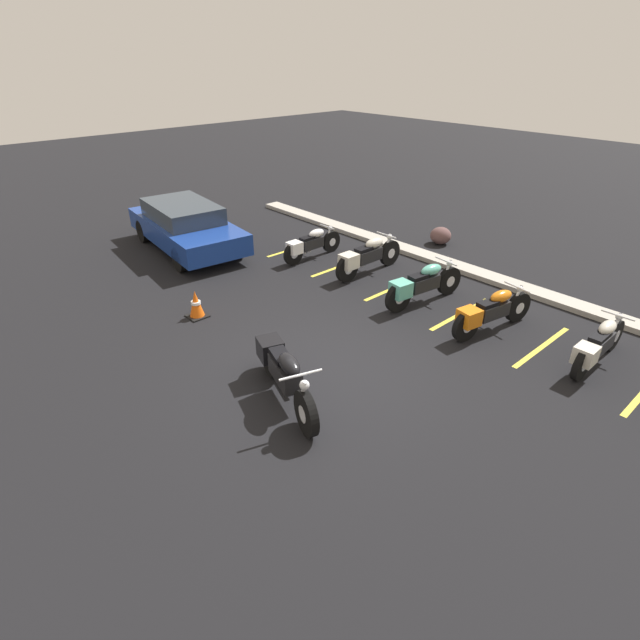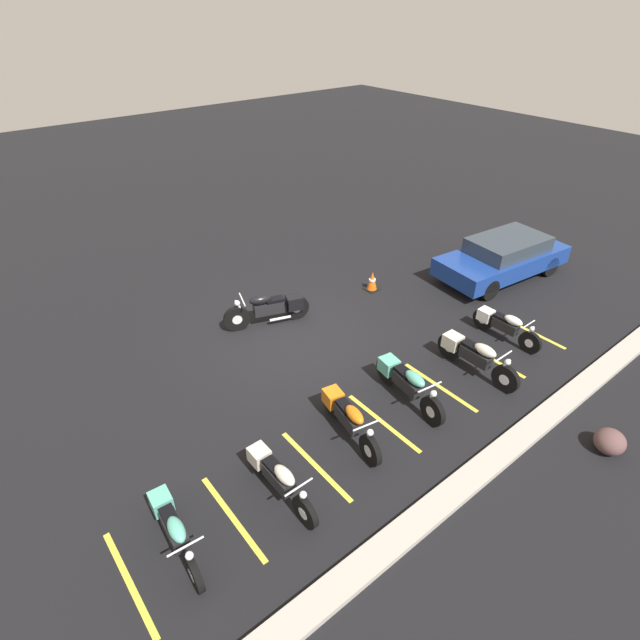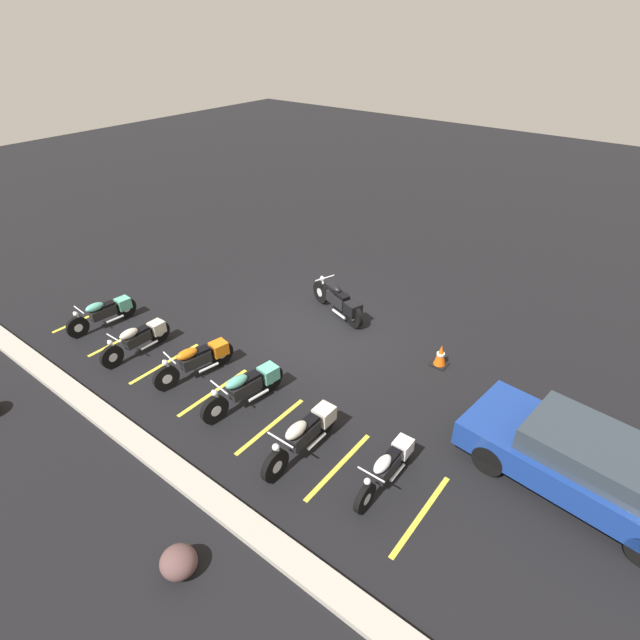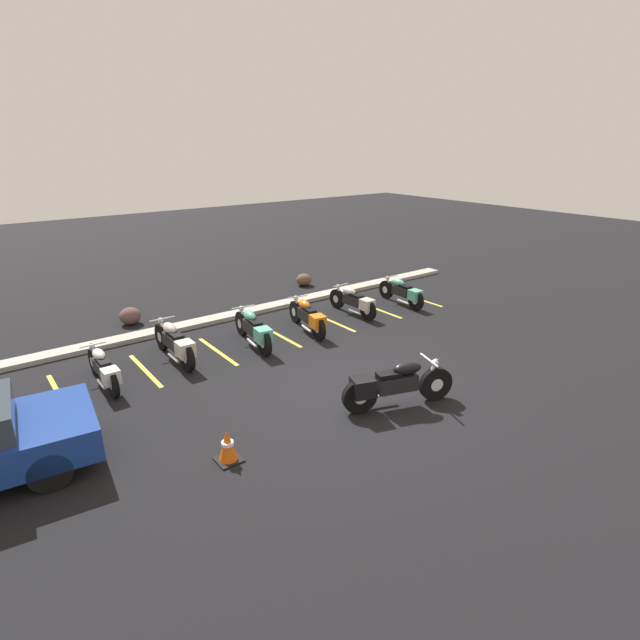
{
  "view_description": "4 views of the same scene",
  "coord_description": "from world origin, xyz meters",
  "px_view_note": "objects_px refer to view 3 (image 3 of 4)",
  "views": [
    {
      "loc": [
        5.3,
        -4.93,
        5.0
      ],
      "look_at": [
        -0.82,
        0.65,
        0.48
      ],
      "focal_mm": 28.0,
      "sensor_mm": 36.0,
      "label": 1
    },
    {
      "loc": [
        6.11,
        8.73,
        7.59
      ],
      "look_at": [
        -0.06,
        1.01,
        1.05
      ],
      "focal_mm": 28.0,
      "sensor_mm": 36.0,
      "label": 2
    },
    {
      "loc": [
        -7.16,
        9.23,
        7.65
      ],
      "look_at": [
        -0.6,
        0.82,
        0.97
      ],
      "focal_mm": 28.0,
      "sensor_mm": 36.0,
      "label": 3
    },
    {
      "loc": [
        -6.32,
        -7.02,
        4.97
      ],
      "look_at": [
        0.16,
        1.56,
        1.08
      ],
      "focal_mm": 28.0,
      "sensor_mm": 36.0,
      "label": 4
    }
  ],
  "objects_px": {
    "landscape_rock_1": "(179,562)",
    "motorcycle_black_featured": "(339,301)",
    "parked_bike_0": "(388,466)",
    "car_blue": "(586,463)",
    "parked_bike_2": "(247,387)",
    "parked_bike_1": "(305,433)",
    "parked_bike_4": "(139,338)",
    "traffic_cone": "(440,356)",
    "parked_bike_3": "(198,359)",
    "parked_bike_5": "(105,312)"
  },
  "relations": [
    {
      "from": "parked_bike_5",
      "to": "traffic_cone",
      "type": "height_order",
      "value": "parked_bike_5"
    },
    {
      "from": "motorcycle_black_featured",
      "to": "parked_bike_1",
      "type": "distance_m",
      "value": 5.32
    },
    {
      "from": "motorcycle_black_featured",
      "to": "parked_bike_4",
      "type": "distance_m",
      "value": 5.54
    },
    {
      "from": "motorcycle_black_featured",
      "to": "landscape_rock_1",
      "type": "height_order",
      "value": "motorcycle_black_featured"
    },
    {
      "from": "landscape_rock_1",
      "to": "motorcycle_black_featured",
      "type": "bearing_deg",
      "value": -71.62
    },
    {
      "from": "parked_bike_2",
      "to": "traffic_cone",
      "type": "distance_m",
      "value": 4.86
    },
    {
      "from": "parked_bike_3",
      "to": "motorcycle_black_featured",
      "type": "bearing_deg",
      "value": 176.61
    },
    {
      "from": "parked_bike_0",
      "to": "parked_bike_3",
      "type": "bearing_deg",
      "value": -90.54
    },
    {
      "from": "parked_bike_0",
      "to": "parked_bike_1",
      "type": "xyz_separation_m",
      "value": [
        1.72,
        0.35,
        0.06
      ]
    },
    {
      "from": "parked_bike_3",
      "to": "landscape_rock_1",
      "type": "xyz_separation_m",
      "value": [
        -3.7,
        3.56,
        -0.2
      ]
    },
    {
      "from": "parked_bike_5",
      "to": "car_blue",
      "type": "bearing_deg",
      "value": 104.67
    },
    {
      "from": "parked_bike_5",
      "to": "motorcycle_black_featured",
      "type": "bearing_deg",
      "value": 136.8
    },
    {
      "from": "parked_bike_2",
      "to": "car_blue",
      "type": "xyz_separation_m",
      "value": [
        -6.56,
        -2.07,
        0.22
      ]
    },
    {
      "from": "parked_bike_4",
      "to": "traffic_cone",
      "type": "distance_m",
      "value": 7.71
    },
    {
      "from": "motorcycle_black_featured",
      "to": "parked_bike_3",
      "type": "relative_size",
      "value": 1.07
    },
    {
      "from": "parked_bike_1",
      "to": "landscape_rock_1",
      "type": "distance_m",
      "value": 3.24
    },
    {
      "from": "parked_bike_2",
      "to": "parked_bike_3",
      "type": "bearing_deg",
      "value": -82.48
    },
    {
      "from": "parked_bike_4",
      "to": "traffic_cone",
      "type": "height_order",
      "value": "parked_bike_4"
    },
    {
      "from": "motorcycle_black_featured",
      "to": "traffic_cone",
      "type": "xyz_separation_m",
      "value": [
        -3.4,
        0.37,
        -0.21
      ]
    },
    {
      "from": "car_blue",
      "to": "parked_bike_0",
      "type": "bearing_deg",
      "value": 41.38
    },
    {
      "from": "parked_bike_1",
      "to": "parked_bike_5",
      "type": "height_order",
      "value": "parked_bike_1"
    },
    {
      "from": "parked_bike_2",
      "to": "parked_bike_5",
      "type": "xyz_separation_m",
      "value": [
        5.49,
        0.11,
        -0.04
      ]
    },
    {
      "from": "parked_bike_0",
      "to": "parked_bike_2",
      "type": "bearing_deg",
      "value": -90.32
    },
    {
      "from": "parked_bike_0",
      "to": "landscape_rock_1",
      "type": "bearing_deg",
      "value": -25.48
    },
    {
      "from": "motorcycle_black_featured",
      "to": "car_blue",
      "type": "height_order",
      "value": "car_blue"
    },
    {
      "from": "parked_bike_3",
      "to": "car_blue",
      "type": "relative_size",
      "value": 0.47
    },
    {
      "from": "parked_bike_3",
      "to": "parked_bike_4",
      "type": "relative_size",
      "value": 1.04
    },
    {
      "from": "car_blue",
      "to": "landscape_rock_1",
      "type": "height_order",
      "value": "car_blue"
    },
    {
      "from": "parked_bike_1",
      "to": "parked_bike_4",
      "type": "xyz_separation_m",
      "value": [
        5.57,
        -0.02,
        -0.04
      ]
    },
    {
      "from": "motorcycle_black_featured",
      "to": "parked_bike_0",
      "type": "relative_size",
      "value": 1.16
    },
    {
      "from": "parked_bike_4",
      "to": "motorcycle_black_featured",
      "type": "bearing_deg",
      "value": 146.69
    },
    {
      "from": "motorcycle_black_featured",
      "to": "traffic_cone",
      "type": "distance_m",
      "value": 3.43
    },
    {
      "from": "motorcycle_black_featured",
      "to": "parked_bike_1",
      "type": "xyz_separation_m",
      "value": [
        -2.56,
        4.67,
        -0.02
      ]
    },
    {
      "from": "parked_bike_1",
      "to": "parked_bike_3",
      "type": "distance_m",
      "value": 3.65
    },
    {
      "from": "parked_bike_0",
      "to": "parked_bike_3",
      "type": "xyz_separation_m",
      "value": [
        5.35,
        0.01,
        0.04
      ]
    },
    {
      "from": "parked_bike_0",
      "to": "landscape_rock_1",
      "type": "distance_m",
      "value": 3.94
    },
    {
      "from": "parked_bike_2",
      "to": "traffic_cone",
      "type": "xyz_separation_m",
      "value": [
        -2.79,
        -3.97,
        -0.18
      ]
    },
    {
      "from": "car_blue",
      "to": "traffic_cone",
      "type": "height_order",
      "value": "car_blue"
    },
    {
      "from": "parked_bike_3",
      "to": "car_blue",
      "type": "height_order",
      "value": "car_blue"
    },
    {
      "from": "parked_bike_0",
      "to": "car_blue",
      "type": "distance_m",
      "value": 3.56
    },
    {
      "from": "parked_bike_0",
      "to": "parked_bike_2",
      "type": "relative_size",
      "value": 0.89
    },
    {
      "from": "car_blue",
      "to": "parked_bike_2",
      "type": "bearing_deg",
      "value": 23.66
    },
    {
      "from": "parked_bike_4",
      "to": "car_blue",
      "type": "bearing_deg",
      "value": 102.75
    },
    {
      "from": "parked_bike_3",
      "to": "parked_bike_1",
      "type": "bearing_deg",
      "value": 95.26
    },
    {
      "from": "motorcycle_black_featured",
      "to": "parked_bike_5",
      "type": "bearing_deg",
      "value": 61.03
    },
    {
      "from": "parked_bike_0",
      "to": "landscape_rock_1",
      "type": "xyz_separation_m",
      "value": [
        1.65,
        3.58,
        -0.17
      ]
    },
    {
      "from": "parked_bike_1",
      "to": "landscape_rock_1",
      "type": "xyz_separation_m",
      "value": [
        -0.06,
        3.23,
        -0.22
      ]
    },
    {
      "from": "motorcycle_black_featured",
      "to": "parked_bike_4",
      "type": "relative_size",
      "value": 1.12
    },
    {
      "from": "parked_bike_2",
      "to": "parked_bike_3",
      "type": "xyz_separation_m",
      "value": [
        1.69,
        -0.01,
        -0.02
      ]
    },
    {
      "from": "parked_bike_1",
      "to": "car_blue",
      "type": "distance_m",
      "value": 5.2
    }
  ]
}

